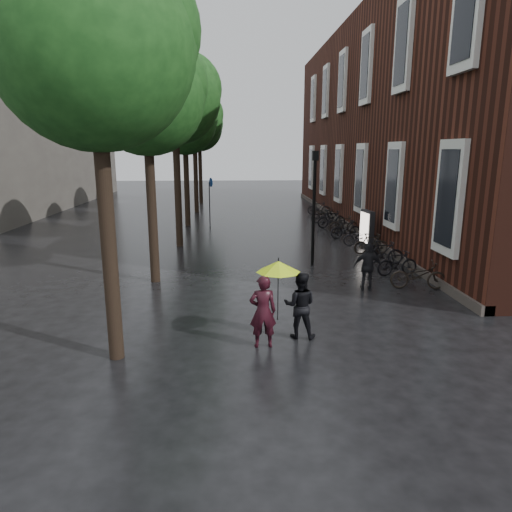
{
  "coord_description": "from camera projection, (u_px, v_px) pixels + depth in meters",
  "views": [
    {
      "loc": [
        -1.43,
        -8.48,
        4.49
      ],
      "look_at": [
        -0.67,
        5.48,
        1.22
      ],
      "focal_mm": 32.0,
      "sensor_mm": 36.0,
      "label": 1
    }
  ],
  "objects": [
    {
      "name": "parked_bicycles",
      "position": [
        350.0,
        230.0,
        23.29
      ],
      "size": [
        2.09,
        18.36,
        1.04
      ],
      "color": "black",
      "rests_on": "ground"
    },
    {
      "name": "cycle_sign",
      "position": [
        210.0,
        195.0,
        26.78
      ],
      "size": [
        0.15,
        0.52,
        2.87
      ],
      "rotation": [
        0.0,
        0.0,
        0.38
      ],
      "color": "#262628",
      "rests_on": "ground"
    },
    {
      "name": "ad_lightbox",
      "position": [
        367.0,
        229.0,
        21.4
      ],
      "size": [
        0.27,
        1.14,
        1.72
      ],
      "rotation": [
        0.0,
        0.0,
        0.1
      ],
      "color": "black",
      "rests_on": "ground"
    },
    {
      "name": "person_burgundy",
      "position": [
        263.0,
        312.0,
        10.47
      ],
      "size": [
        0.65,
        0.45,
        1.72
      ],
      "primitive_type": "imported",
      "rotation": [
        0.0,
        0.0,
        3.2
      ],
      "color": "black",
      "rests_on": "ground"
    },
    {
      "name": "brick_building",
      "position": [
        428.0,
        124.0,
        27.46
      ],
      "size": [
        10.2,
        33.2,
        12.0
      ],
      "color": "#38160F",
      "rests_on": "ground"
    },
    {
      "name": "person_black",
      "position": [
        300.0,
        305.0,
        11.02
      ],
      "size": [
        0.9,
        0.77,
        1.63
      ],
      "primitive_type": "imported",
      "rotation": [
        0.0,
        0.0,
        2.94
      ],
      "color": "black",
      "rests_on": "ground"
    },
    {
      "name": "ground",
      "position": [
        303.0,
        374.0,
        9.35
      ],
      "size": [
        120.0,
        120.0,
        0.0
      ],
      "primitive_type": "plane",
      "color": "black"
    },
    {
      "name": "pedestrian_walking",
      "position": [
        368.0,
        267.0,
        14.75
      ],
      "size": [
        0.98,
        0.56,
        1.57
      ],
      "primitive_type": "imported",
      "rotation": [
        0.0,
        0.0,
        2.94
      ],
      "color": "black",
      "rests_on": "ground"
    },
    {
      "name": "lime_umbrella",
      "position": [
        278.0,
        267.0,
        10.58
      ],
      "size": [
        1.04,
        1.04,
        1.53
      ],
      "rotation": [
        0.0,
        0.0,
        -0.03
      ],
      "color": "black",
      "rests_on": "ground"
    },
    {
      "name": "lamp_post",
      "position": [
        314.0,
        197.0,
        17.63
      ],
      "size": [
        0.23,
        0.23,
        4.44
      ],
      "rotation": [
        0.0,
        0.0,
        0.35
      ],
      "color": "black",
      "rests_on": "ground"
    },
    {
      "name": "street_trees",
      "position": [
        180.0,
        112.0,
        23.16
      ],
      "size": [
        4.33,
        34.03,
        8.91
      ],
      "color": "black",
      "rests_on": "ground"
    }
  ]
}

